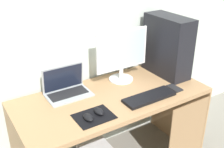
{
  "coord_description": "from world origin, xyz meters",
  "views": [
    {
      "loc": [
        -1.0,
        -1.58,
        1.8
      ],
      "look_at": [
        0.0,
        0.0,
        0.92
      ],
      "focal_mm": 44.53,
      "sensor_mm": 36.0,
      "label": 1
    }
  ],
  "objects_px": {
    "mouse_left": "(99,111)",
    "mouse_right": "(88,117)",
    "keyboard": "(149,97)",
    "pc_tower": "(167,46)",
    "monitor": "(122,55)",
    "cell_phone": "(175,88)",
    "laptop": "(67,89)"
  },
  "relations": [
    {
      "from": "keyboard",
      "to": "mouse_left",
      "type": "xyz_separation_m",
      "value": [
        -0.43,
        0.02,
        0.01
      ]
    },
    {
      "from": "pc_tower",
      "to": "cell_phone",
      "type": "bearing_deg",
      "value": -116.91
    },
    {
      "from": "monitor",
      "to": "cell_phone",
      "type": "distance_m",
      "value": 0.5
    },
    {
      "from": "cell_phone",
      "to": "pc_tower",
      "type": "bearing_deg",
      "value": 63.09
    },
    {
      "from": "mouse_left",
      "to": "monitor",
      "type": "bearing_deg",
      "value": 39.65
    },
    {
      "from": "mouse_left",
      "to": "pc_tower",
      "type": "bearing_deg",
      "value": 17.19
    },
    {
      "from": "mouse_left",
      "to": "cell_phone",
      "type": "xyz_separation_m",
      "value": [
        0.7,
        -0.01,
        -0.02
      ]
    },
    {
      "from": "pc_tower",
      "to": "mouse_right",
      "type": "relative_size",
      "value": 5.4
    },
    {
      "from": "pc_tower",
      "to": "keyboard",
      "type": "distance_m",
      "value": 0.55
    },
    {
      "from": "laptop",
      "to": "mouse_right",
      "type": "xyz_separation_m",
      "value": [
        -0.03,
        -0.4,
        -0.02
      ]
    },
    {
      "from": "laptop",
      "to": "mouse_left",
      "type": "xyz_separation_m",
      "value": [
        0.07,
        -0.37,
        -0.02
      ]
    },
    {
      "from": "keyboard",
      "to": "mouse_left",
      "type": "relative_size",
      "value": 4.38
    },
    {
      "from": "pc_tower",
      "to": "cell_phone",
      "type": "height_order",
      "value": "pc_tower"
    },
    {
      "from": "keyboard",
      "to": "mouse_right",
      "type": "bearing_deg",
      "value": -179.45
    },
    {
      "from": "mouse_right",
      "to": "monitor",
      "type": "bearing_deg",
      "value": 35.96
    },
    {
      "from": "monitor",
      "to": "laptop",
      "type": "xyz_separation_m",
      "value": [
        -0.49,
        0.02,
        -0.18
      ]
    },
    {
      "from": "mouse_right",
      "to": "cell_phone",
      "type": "distance_m",
      "value": 0.8
    },
    {
      "from": "monitor",
      "to": "laptop",
      "type": "bearing_deg",
      "value": 177.4
    },
    {
      "from": "monitor",
      "to": "pc_tower",
      "type": "bearing_deg",
      "value": -13.04
    },
    {
      "from": "monitor",
      "to": "mouse_left",
      "type": "relative_size",
      "value": 4.99
    },
    {
      "from": "pc_tower",
      "to": "mouse_left",
      "type": "xyz_separation_m",
      "value": [
        -0.83,
        -0.26,
        -0.24
      ]
    },
    {
      "from": "pc_tower",
      "to": "mouse_left",
      "type": "height_order",
      "value": "pc_tower"
    },
    {
      "from": "laptop",
      "to": "keyboard",
      "type": "bearing_deg",
      "value": -38.52
    },
    {
      "from": "pc_tower",
      "to": "mouse_right",
      "type": "distance_m",
      "value": 1.0
    },
    {
      "from": "pc_tower",
      "to": "mouse_left",
      "type": "relative_size",
      "value": 5.4
    },
    {
      "from": "pc_tower",
      "to": "monitor",
      "type": "height_order",
      "value": "pc_tower"
    },
    {
      "from": "mouse_left",
      "to": "mouse_right",
      "type": "bearing_deg",
      "value": -165.26
    },
    {
      "from": "keyboard",
      "to": "cell_phone",
      "type": "relative_size",
      "value": 3.23
    },
    {
      "from": "monitor",
      "to": "mouse_left",
      "type": "height_order",
      "value": "monitor"
    },
    {
      "from": "laptop",
      "to": "mouse_right",
      "type": "height_order",
      "value": "laptop"
    },
    {
      "from": "pc_tower",
      "to": "mouse_right",
      "type": "height_order",
      "value": "pc_tower"
    },
    {
      "from": "mouse_left",
      "to": "cell_phone",
      "type": "bearing_deg",
      "value": -0.46
    }
  ]
}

